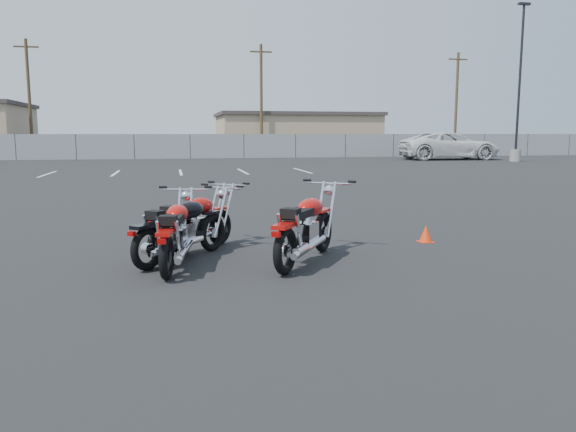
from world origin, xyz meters
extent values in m
plane|color=black|center=(0.00, 0.00, 0.00)|extent=(120.00, 120.00, 0.00)
torus|color=black|center=(-1.30, 1.20, 0.30)|extent=(0.21, 0.61, 0.60)
cylinder|color=silver|center=(-1.30, 1.20, 0.30)|extent=(0.13, 0.18, 0.16)
torus|color=black|center=(-1.55, -0.24, 0.30)|extent=(0.21, 0.61, 0.60)
cylinder|color=silver|center=(-1.55, -0.24, 0.30)|extent=(0.13, 0.18, 0.16)
cube|color=black|center=(-1.43, 0.48, 0.34)|extent=(0.28, 1.06, 0.06)
cube|color=silver|center=(-1.43, 0.43, 0.40)|extent=(0.34, 0.43, 0.30)
cylinder|color=silver|center=(-1.43, 0.43, 0.58)|extent=(0.24, 0.28, 0.27)
ellipsoid|color=#B40F0B|center=(-1.39, 0.66, 0.72)|extent=(0.41, 0.63, 0.26)
cube|color=black|center=(-1.48, 0.18, 0.70)|extent=(0.35, 0.59, 0.10)
cube|color=black|center=(-1.52, -0.06, 0.74)|extent=(0.25, 0.22, 0.12)
cube|color=#B40F0B|center=(-1.56, -0.26, 0.62)|extent=(0.25, 0.45, 0.05)
cube|color=#B40F0B|center=(-1.30, 1.20, 0.62)|extent=(0.19, 0.36, 0.04)
cylinder|color=silver|center=(-1.41, -0.11, 0.55)|extent=(0.08, 0.19, 0.40)
cylinder|color=silver|center=(-1.65, -0.07, 0.55)|extent=(0.08, 0.19, 0.40)
cylinder|color=silver|center=(-1.32, 0.16, 0.28)|extent=(0.28, 1.11, 0.13)
cylinder|color=silver|center=(-1.38, -0.16, 0.30)|extent=(0.18, 0.37, 0.13)
cylinder|color=silver|center=(-1.19, 1.30, 0.62)|extent=(0.11, 0.40, 0.79)
cylinder|color=silver|center=(-1.37, 1.33, 0.62)|extent=(0.11, 0.40, 0.79)
sphere|color=silver|center=(-1.25, 1.47, 0.88)|extent=(0.19, 0.19, 0.16)
cylinder|color=silver|center=(-1.24, 1.49, 0.99)|extent=(0.70, 0.15, 0.03)
cylinder|color=black|center=(-0.90, 1.41, 1.03)|extent=(0.13, 0.06, 0.04)
cylinder|color=black|center=(-1.59, 1.54, 1.03)|extent=(0.13, 0.06, 0.04)
cylinder|color=black|center=(-1.58, 0.41, 0.15)|extent=(0.16, 0.05, 0.30)
cube|color=#990505|center=(-1.60, -0.51, 0.55)|extent=(0.11, 0.08, 0.06)
torus|color=black|center=(-0.86, 1.42, 0.30)|extent=(0.48, 0.53, 0.60)
cylinder|color=silver|center=(-0.86, 1.42, 0.30)|extent=(0.18, 0.19, 0.16)
torus|color=black|center=(-1.81, 0.32, 0.30)|extent=(0.48, 0.53, 0.60)
cylinder|color=silver|center=(-1.81, 0.32, 0.30)|extent=(0.18, 0.19, 0.16)
cube|color=black|center=(-1.33, 0.87, 0.34)|extent=(0.77, 0.86, 0.06)
cube|color=silver|center=(-1.37, 0.84, 0.40)|extent=(0.46, 0.47, 0.30)
cylinder|color=silver|center=(-1.37, 0.84, 0.58)|extent=(0.32, 0.32, 0.27)
ellipsoid|color=black|center=(-1.21, 1.01, 0.72)|extent=(0.61, 0.64, 0.26)
cube|color=black|center=(-1.53, 0.65, 0.70)|extent=(0.56, 0.59, 0.10)
cube|color=black|center=(-1.70, 0.46, 0.74)|extent=(0.29, 0.28, 0.12)
cube|color=black|center=(-1.82, 0.31, 0.62)|extent=(0.41, 0.44, 0.05)
cube|color=black|center=(-0.86, 1.42, 0.62)|extent=(0.32, 0.34, 0.04)
cylinder|color=silver|center=(-1.62, 0.36, 0.55)|extent=(0.16, 0.17, 0.39)
cylinder|color=silver|center=(-1.80, 0.52, 0.55)|extent=(0.16, 0.17, 0.39)
cylinder|color=silver|center=(-1.41, 0.54, 0.28)|extent=(0.80, 0.89, 0.13)
cylinder|color=silver|center=(-1.62, 0.30, 0.30)|extent=(0.32, 0.35, 0.13)
cylinder|color=silver|center=(-0.71, 1.45, 0.62)|extent=(0.30, 0.33, 0.79)
cylinder|color=silver|center=(-0.84, 1.57, 0.62)|extent=(0.30, 0.33, 0.79)
sphere|color=silver|center=(-0.67, 1.63, 0.88)|extent=(0.23, 0.23, 0.16)
cylinder|color=silver|center=(-0.66, 1.65, 0.98)|extent=(0.55, 0.48, 0.03)
cylinder|color=black|center=(-0.41, 1.40, 1.02)|extent=(0.11, 0.11, 0.04)
cylinder|color=black|center=(-0.94, 1.87, 1.02)|extent=(0.11, 0.11, 0.04)
cylinder|color=black|center=(-1.51, 0.89, 0.15)|extent=(0.13, 0.12, 0.30)
cube|color=#990505|center=(-2.00, 0.11, 0.55)|extent=(0.12, 0.11, 0.06)
torus|color=black|center=(-0.69, 1.90, 0.30)|extent=(0.47, 0.54, 0.60)
cylinder|color=silver|center=(-0.69, 1.90, 0.30)|extent=(0.18, 0.19, 0.16)
torus|color=black|center=(-1.61, 0.77, 0.30)|extent=(0.47, 0.54, 0.60)
cylinder|color=silver|center=(-1.61, 0.77, 0.30)|extent=(0.18, 0.19, 0.16)
cube|color=black|center=(-1.15, 1.33, 0.34)|extent=(0.74, 0.88, 0.06)
cube|color=silver|center=(-1.19, 1.29, 0.40)|extent=(0.46, 0.47, 0.30)
cylinder|color=silver|center=(-1.19, 1.29, 0.58)|extent=(0.31, 0.32, 0.27)
ellipsoid|color=#B40F0B|center=(-1.04, 1.47, 0.72)|extent=(0.61, 0.65, 0.26)
cube|color=black|center=(-1.34, 1.10, 0.70)|extent=(0.55, 0.59, 0.10)
cube|color=black|center=(-1.50, 0.90, 0.74)|extent=(0.29, 0.28, 0.12)
cube|color=#B40F0B|center=(-1.63, 0.75, 0.62)|extent=(0.41, 0.44, 0.05)
cube|color=#B40F0B|center=(-0.69, 1.90, 0.62)|extent=(0.32, 0.35, 0.04)
cylinder|color=silver|center=(-1.43, 0.81, 0.55)|extent=(0.16, 0.17, 0.39)
cylinder|color=silver|center=(-1.61, 0.96, 0.55)|extent=(0.16, 0.17, 0.39)
cylinder|color=silver|center=(-1.22, 1.00, 0.28)|extent=(0.77, 0.92, 0.13)
cylinder|color=silver|center=(-1.42, 0.75, 0.30)|extent=(0.32, 0.35, 0.13)
cylinder|color=silver|center=(-0.55, 1.93, 0.62)|extent=(0.29, 0.34, 0.79)
cylinder|color=silver|center=(-0.69, 2.05, 0.62)|extent=(0.29, 0.34, 0.79)
sphere|color=silver|center=(-0.52, 2.12, 0.88)|extent=(0.23, 0.23, 0.16)
cylinder|color=silver|center=(-0.50, 2.13, 0.98)|extent=(0.56, 0.47, 0.03)
cylinder|color=black|center=(-0.24, 1.89, 1.02)|extent=(0.12, 0.10, 0.04)
cylinder|color=black|center=(-0.79, 2.34, 1.02)|extent=(0.12, 0.10, 0.04)
cylinder|color=black|center=(-1.33, 1.34, 0.15)|extent=(0.14, 0.12, 0.30)
cube|color=#990505|center=(-1.79, 0.55, 0.55)|extent=(0.12, 0.11, 0.06)
torus|color=black|center=(0.85, 1.01, 0.32)|extent=(0.46, 0.60, 0.65)
cylinder|color=silver|center=(0.85, 1.01, 0.32)|extent=(0.19, 0.20, 0.17)
torus|color=black|center=(-0.03, -0.29, 0.32)|extent=(0.46, 0.60, 0.65)
cylinder|color=silver|center=(-0.03, -0.29, 0.32)|extent=(0.19, 0.20, 0.17)
cube|color=black|center=(0.41, 0.36, 0.37)|extent=(0.72, 1.00, 0.06)
cube|color=silver|center=(0.38, 0.31, 0.43)|extent=(0.48, 0.51, 0.32)
cylinder|color=silver|center=(0.38, 0.31, 0.63)|extent=(0.33, 0.34, 0.28)
ellipsoid|color=#B40F0B|center=(0.52, 0.52, 0.78)|extent=(0.62, 0.70, 0.28)
cube|color=black|center=(0.23, 0.09, 0.75)|extent=(0.56, 0.65, 0.11)
cube|color=black|center=(0.08, -0.13, 0.80)|extent=(0.31, 0.29, 0.13)
cube|color=#B40F0B|center=(-0.04, -0.31, 0.66)|extent=(0.41, 0.48, 0.05)
cube|color=#B40F0B|center=(0.85, 1.01, 0.66)|extent=(0.32, 0.38, 0.04)
cylinder|color=silver|center=(0.17, -0.23, 0.59)|extent=(0.16, 0.19, 0.42)
cylinder|color=silver|center=(-0.04, -0.09, 0.59)|extent=(0.16, 0.19, 0.42)
cylinder|color=silver|center=(0.37, -0.01, 0.30)|extent=(0.74, 1.04, 0.14)
cylinder|color=silver|center=(0.18, -0.29, 0.32)|extent=(0.32, 0.39, 0.14)
cylinder|color=silver|center=(1.00, 1.06, 0.67)|extent=(0.28, 0.38, 0.85)
cylinder|color=silver|center=(0.84, 1.17, 0.67)|extent=(0.28, 0.38, 0.85)
sphere|color=silver|center=(1.01, 1.26, 0.95)|extent=(0.24, 0.24, 0.17)
cylinder|color=silver|center=(1.03, 1.28, 1.06)|extent=(0.65, 0.45, 0.03)
cylinder|color=black|center=(1.33, 1.05, 1.10)|extent=(0.13, 0.10, 0.04)
cylinder|color=black|center=(0.70, 1.47, 1.10)|extent=(0.13, 0.10, 0.04)
cylinder|color=black|center=(0.22, 0.35, 0.16)|extent=(0.16, 0.12, 0.32)
cube|color=#990505|center=(-0.19, -0.54, 0.59)|extent=(0.13, 0.11, 0.06)
cone|color=#F1380C|center=(2.80, 1.43, 0.15)|extent=(0.22, 0.22, 0.28)
cube|color=#F1380C|center=(2.80, 1.43, 0.00)|extent=(0.24, 0.24, 0.01)
cylinder|color=gray|center=(21.01, 26.18, 0.40)|extent=(0.70, 0.70, 0.80)
cylinder|color=black|center=(21.01, 26.18, 5.39)|extent=(0.16, 0.16, 9.18)
cube|color=black|center=(21.01, 26.18, 10.05)|extent=(0.80, 0.25, 0.15)
cube|color=gray|center=(0.00, 35.00, 0.90)|extent=(80.00, 0.04, 1.80)
cylinder|color=black|center=(-12.00, 35.00, 0.90)|extent=(0.06, 0.06, 1.80)
cylinder|color=black|center=(-8.00, 35.00, 0.90)|extent=(0.06, 0.06, 1.80)
cylinder|color=black|center=(-4.00, 35.00, 0.90)|extent=(0.06, 0.06, 1.80)
cylinder|color=black|center=(0.00, 35.00, 0.90)|extent=(0.06, 0.06, 1.80)
cylinder|color=black|center=(4.00, 35.00, 0.90)|extent=(0.06, 0.06, 1.80)
cylinder|color=black|center=(8.00, 35.00, 0.90)|extent=(0.06, 0.06, 1.80)
cylinder|color=black|center=(12.00, 35.00, 0.90)|extent=(0.06, 0.06, 1.80)
cylinder|color=black|center=(16.00, 35.00, 0.90)|extent=(0.06, 0.06, 1.80)
cylinder|color=black|center=(20.00, 35.00, 0.90)|extent=(0.06, 0.06, 1.80)
cylinder|color=black|center=(24.00, 35.00, 0.90)|extent=(0.06, 0.06, 1.80)
cylinder|color=black|center=(28.00, 35.00, 0.90)|extent=(0.06, 0.06, 1.80)
cylinder|color=black|center=(32.00, 35.00, 0.90)|extent=(0.06, 0.06, 1.80)
cube|color=tan|center=(10.00, 44.00, 1.70)|extent=(14.00, 9.00, 3.40)
cube|color=#413936|center=(10.00, 44.00, 3.55)|extent=(14.40, 9.40, 0.30)
cylinder|color=#42301E|center=(-12.00, 40.00, 4.50)|extent=(0.24, 0.24, 9.00)
cube|color=#42301E|center=(-12.00, 40.00, 8.40)|extent=(1.80, 0.12, 0.12)
cylinder|color=#42301E|center=(6.00, 39.00, 4.50)|extent=(0.24, 0.24, 9.00)
cube|color=#42301E|center=(6.00, 39.00, 8.40)|extent=(1.80, 0.12, 0.12)
cylinder|color=#42301E|center=(24.00, 40.00, 4.50)|extent=(0.24, 0.24, 9.00)
cube|color=#42301E|center=(24.00, 40.00, 8.40)|extent=(1.80, 0.12, 0.12)
cube|color=silver|center=(-7.00, 20.00, 0.00)|extent=(0.12, 4.00, 0.01)
cube|color=silver|center=(-4.00, 20.00, 0.00)|extent=(0.12, 4.00, 0.01)
cube|color=silver|center=(-1.00, 20.00, 0.00)|extent=(0.12, 4.00, 0.01)
cube|color=silver|center=(2.00, 20.00, 0.00)|extent=(0.12, 4.00, 0.01)
cube|color=silver|center=(5.00, 20.00, 0.00)|extent=(0.12, 4.00, 0.01)
imported|color=silver|center=(18.02, 29.62, 1.54)|extent=(3.73, 8.27, 3.07)
camera|label=1|loc=(-1.47, -7.38, 1.85)|focal=35.00mm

